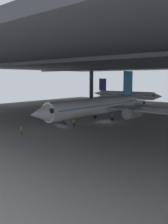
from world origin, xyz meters
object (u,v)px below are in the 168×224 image
airplane_main (98,106)px  boarding_stairs (63,124)px  crew_worker_near_nose (21,130)px  airplane_distant (125,95)px  crew_worker_by_stairs (74,122)px

airplane_main → boarding_stairs: (-0.74, -10.50, -2.78)m
crew_worker_near_nose → airplane_distant: bearing=105.3°
boarding_stairs → airplane_distant: bearing=108.5°
crew_worker_near_nose → crew_worker_by_stairs: crew_worker_by_stairs is taller
airplane_main → crew_worker_by_stairs: 9.05m
boarding_stairs → airplane_distant: airplane_distant is taller
airplane_main → crew_worker_near_nose: bearing=-93.5°
airplane_main → crew_worker_near_nose: size_ratio=23.64×
crew_worker_by_stairs → airplane_distant: airplane_distant is taller
airplane_distant → crew_worker_by_stairs: bearing=-69.7°
crew_worker_by_stairs → airplane_distant: 53.88m
airplane_main → crew_worker_by_stairs: size_ratio=22.58×
airplane_main → crew_worker_near_nose: 20.54m
airplane_main → crew_worker_by_stairs: (0.44, -8.67, -2.56)m
airplane_distant → crew_worker_near_nose: bearing=-74.7°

